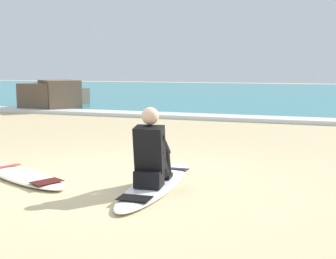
{
  "coord_description": "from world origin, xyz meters",
  "views": [
    {
      "loc": [
        2.52,
        -4.97,
        1.48
      ],
      "look_at": [
        0.28,
        1.27,
        0.55
      ],
      "focal_mm": 47.05,
      "sensor_mm": 36.0,
      "label": 1
    }
  ],
  "objects": [
    {
      "name": "ground_plane",
      "position": [
        0.0,
        0.0,
        0.0
      ],
      "size": [
        80.0,
        80.0,
        0.0
      ],
      "primitive_type": "plane",
      "color": "#CCB584"
    },
    {
      "name": "sea",
      "position": [
        0.0,
        21.21,
        0.05
      ],
      "size": [
        80.0,
        28.0,
        0.1
      ],
      "primitive_type": "cube",
      "color": "teal",
      "rests_on": "ground"
    },
    {
      "name": "breaking_foam",
      "position": [
        0.0,
        7.51,
        0.06
      ],
      "size": [
        80.0,
        0.9,
        0.11
      ],
      "primitive_type": "cube",
      "color": "white",
      "rests_on": "ground"
    },
    {
      "name": "surfboard_main",
      "position": [
        0.57,
        0.07,
        0.04
      ],
      "size": [
        0.66,
        2.51,
        0.08
      ],
      "color": "white",
      "rests_on": "ground"
    },
    {
      "name": "surfer_seated",
      "position": [
        0.57,
        -0.12,
        0.44
      ],
      "size": [
        0.42,
        0.73,
        0.95
      ],
      "color": "black",
      "rests_on": "surfboard_main"
    },
    {
      "name": "surfboard_spare_near",
      "position": [
        -1.28,
        -0.18,
        0.04
      ],
      "size": [
        2.01,
        1.31,
        0.08
      ],
      "color": "#EFE5C6",
      "rests_on": "ground"
    },
    {
      "name": "rock_outcrop_distant",
      "position": [
        -6.6,
        8.53,
        0.47
      ],
      "size": [
        2.26,
        3.18,
        1.06
      ],
      "color": "brown",
      "rests_on": "ground"
    }
  ]
}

